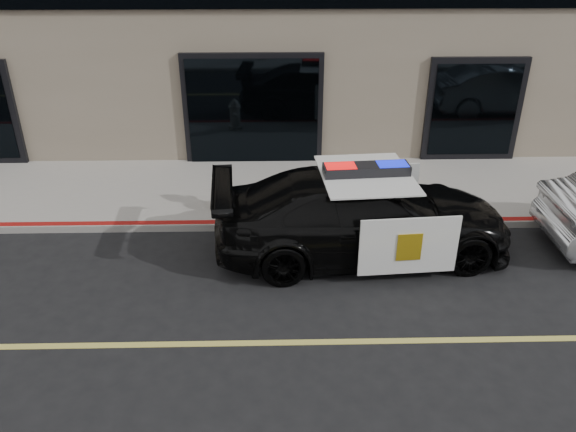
{
  "coord_description": "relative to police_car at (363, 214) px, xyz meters",
  "views": [
    {
      "loc": [
        -0.44,
        -6.57,
        5.62
      ],
      "look_at": [
        -0.24,
        2.2,
        1.0
      ],
      "focal_mm": 35.0,
      "sensor_mm": 36.0,
      "label": 1
    }
  ],
  "objects": [
    {
      "name": "sidewalk_n",
      "position": [
        -1.16,
        2.66,
        -0.73
      ],
      "size": [
        60.0,
        3.5,
        0.15
      ],
      "primitive_type": "cube",
      "color": "gray",
      "rests_on": "ground"
    },
    {
      "name": "ground",
      "position": [
        -1.16,
        -2.59,
        -0.81
      ],
      "size": [
        120.0,
        120.0,
        0.0
      ],
      "primitive_type": "plane",
      "color": "black",
      "rests_on": "ground"
    },
    {
      "name": "police_car",
      "position": [
        0.0,
        0.0,
        0.0
      ],
      "size": [
        3.07,
        5.85,
        1.81
      ],
      "color": "black",
      "rests_on": "ground"
    },
    {
      "name": "fire_hydrant",
      "position": [
        -2.81,
        1.64,
        -0.24
      ],
      "size": [
        0.4,
        0.56,
        0.89
      ],
      "color": "silver",
      "rests_on": "sidewalk_n"
    }
  ]
}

